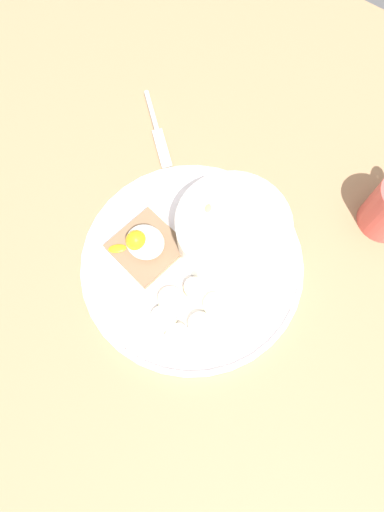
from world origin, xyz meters
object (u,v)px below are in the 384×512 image
banana_slice_front (200,325)px  knife (156,128)px  banana_slice_right (171,300)px  banana_slice_back (194,288)px  banana_slice_inner (178,336)px  toast_slice (147,247)px  banana_slice_outer (216,305)px  banana_slice_left (164,319)px  poached_egg (143,242)px  oatmeal_bowl (232,231)px

banana_slice_front → knife: size_ratio=0.38×
banana_slice_front → banana_slice_right: banana_slice_right is taller
banana_slice_back → banana_slice_inner: bearing=109.7°
toast_slice → banana_slice_outer: (-12.13, 0.73, -0.22)cm
banana_slice_front → banana_slice_back: 4.88cm
banana_slice_left → banana_slice_inner: banana_slice_inner is taller
toast_slice → knife: 20.79cm
banana_slice_right → knife: 28.21cm
banana_slice_front → banana_slice_inner: (1.39, 2.86, 0.12)cm
poached_egg → banana_slice_front: bearing=162.9°
banana_slice_back → knife: (20.62, -17.52, -1.37)cm
knife → banana_slice_outer: bearing=144.1°
oatmeal_bowl → banana_slice_front: oatmeal_bowl is taller
oatmeal_bowl → banana_slice_outer: oatmeal_bowl is taller
banana_slice_left → banana_slice_back: (-0.61, -5.51, 0.14)cm
banana_slice_left → banana_slice_front: bearing=-152.2°
banana_slice_inner → banana_slice_outer: bearing=-103.2°
oatmeal_bowl → poached_egg: size_ratio=2.25×
banana_slice_inner → knife: bearing=-46.0°
oatmeal_bowl → poached_egg: 11.77cm
banana_slice_front → banana_slice_inner: 3.18cm
poached_egg → knife: size_ratio=0.54×
banana_slice_inner → knife: (22.83, -23.68, -1.40)cm
oatmeal_bowl → banana_slice_back: bearing=92.0°
banana_slice_right → oatmeal_bowl: bearing=-95.1°
oatmeal_bowl → banana_slice_left: bearing=88.8°
banana_slice_inner → banana_slice_outer: (-1.43, -6.11, -0.21)cm
oatmeal_bowl → banana_slice_back: 9.05cm
banana_slice_front → knife: bearing=-40.7°
poached_egg → banana_slice_inner: size_ratio=2.08×
banana_slice_inner → banana_slice_back: bearing=-70.3°
banana_slice_left → knife: banana_slice_left is taller
poached_egg → banana_slice_right: bearing=154.3°
poached_egg → banana_slice_front: (-12.31, 3.78, -2.20)cm
oatmeal_bowl → banana_slice_back: oatmeal_bowl is taller
oatmeal_bowl → toast_slice: (8.18, 8.03, -2.35)cm
oatmeal_bowl → knife: size_ratio=1.21×
banana_slice_front → banana_slice_inner: banana_slice_inner is taller
banana_slice_left → toast_slice: bearing=-38.2°
poached_egg → banana_slice_left: 10.33cm
banana_slice_right → poached_egg: bearing=-25.7°
toast_slice → knife: bearing=-54.2°
toast_slice → banana_slice_inner: banana_slice_inner is taller
banana_slice_right → banana_slice_inner: (-3.57, 3.10, 0.07)cm
banana_slice_inner → banana_slice_outer: size_ratio=0.70×
banana_slice_front → banana_slice_outer: (-0.04, -3.26, -0.09)cm
banana_slice_inner → toast_slice: bearing=-32.6°
poached_egg → banana_slice_outer: (-12.35, 0.52, -2.29)cm
poached_egg → oatmeal_bowl: bearing=-135.6°
knife → poached_egg: bearing=124.9°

